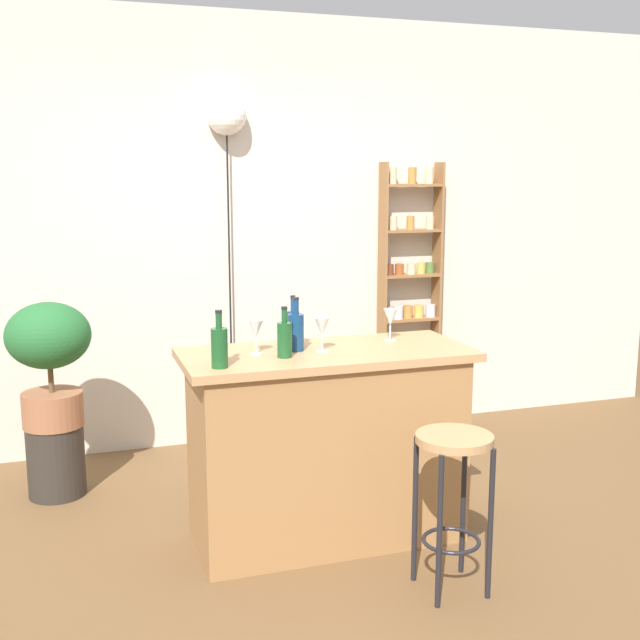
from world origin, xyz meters
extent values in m
plane|color=brown|center=(0.00, 0.00, 0.00)|extent=(12.00, 12.00, 0.00)
cube|color=beige|center=(0.00, 1.95, 1.40)|extent=(6.40, 0.10, 2.80)
cube|color=#9E7042|center=(0.00, 0.30, 0.46)|extent=(1.28, 0.56, 0.91)
cube|color=tan|center=(0.00, 0.30, 0.93)|extent=(1.39, 0.61, 0.04)
cylinder|color=black|center=(0.23, -0.47, 0.33)|extent=(0.02, 0.02, 0.67)
cylinder|color=black|center=(0.47, -0.47, 0.33)|extent=(0.02, 0.02, 0.67)
cylinder|color=black|center=(0.23, -0.24, 0.33)|extent=(0.02, 0.02, 0.67)
cylinder|color=black|center=(0.47, -0.24, 0.33)|extent=(0.02, 0.02, 0.67)
torus|color=black|center=(0.35, -0.36, 0.23)|extent=(0.26, 0.26, 0.02)
cylinder|color=tan|center=(0.35, -0.36, 0.69)|extent=(0.33, 0.33, 0.03)
cube|color=olive|center=(0.92, 1.81, 0.93)|extent=(0.02, 0.14, 1.86)
cube|color=olive|center=(1.34, 1.81, 0.93)|extent=(0.02, 0.14, 1.86)
cube|color=olive|center=(1.13, 1.81, 0.16)|extent=(0.40, 0.14, 0.02)
cylinder|color=#4C7033|center=(1.00, 1.81, 0.22)|extent=(0.07, 0.07, 0.11)
cylinder|color=gold|center=(1.12, 1.80, 0.22)|extent=(0.07, 0.07, 0.11)
cylinder|color=silver|center=(1.27, 1.80, 0.22)|extent=(0.07, 0.07, 0.11)
cube|color=olive|center=(1.13, 1.81, 0.47)|extent=(0.40, 0.14, 0.02)
cylinder|color=#4C7033|center=(1.00, 1.82, 0.52)|extent=(0.07, 0.07, 0.09)
cylinder|color=beige|center=(1.12, 1.82, 0.52)|extent=(0.07, 0.07, 0.09)
cylinder|color=silver|center=(1.26, 1.82, 0.52)|extent=(0.07, 0.07, 0.09)
cube|color=olive|center=(1.13, 1.81, 0.78)|extent=(0.40, 0.14, 0.02)
cylinder|color=#AD7A38|center=(0.96, 1.80, 0.83)|extent=(0.07, 0.07, 0.09)
cylinder|color=silver|center=(1.04, 1.80, 0.83)|extent=(0.07, 0.07, 0.09)
cylinder|color=#AD7A38|center=(1.12, 1.82, 0.83)|extent=(0.07, 0.07, 0.09)
cylinder|color=gold|center=(1.20, 1.81, 0.83)|extent=(0.07, 0.07, 0.09)
cylinder|color=silver|center=(1.29, 1.81, 0.83)|extent=(0.07, 0.07, 0.09)
cube|color=olive|center=(1.13, 1.81, 1.09)|extent=(0.40, 0.14, 0.02)
cylinder|color=brown|center=(0.97, 1.81, 1.13)|extent=(0.06, 0.06, 0.07)
cylinder|color=#994C23|center=(1.05, 1.82, 1.13)|extent=(0.06, 0.06, 0.07)
cylinder|color=beige|center=(1.14, 1.81, 1.13)|extent=(0.06, 0.06, 0.07)
cylinder|color=gold|center=(1.22, 1.82, 1.13)|extent=(0.06, 0.06, 0.07)
cylinder|color=#4C7033|center=(1.29, 1.82, 1.13)|extent=(0.06, 0.06, 0.07)
cube|color=olive|center=(1.13, 1.81, 1.40)|extent=(0.40, 0.14, 0.02)
cylinder|color=beige|center=(1.00, 1.82, 1.45)|extent=(0.05, 0.05, 0.09)
cylinder|color=#AD7A38|center=(1.12, 1.81, 1.45)|extent=(0.05, 0.05, 0.09)
cylinder|color=beige|center=(1.27, 1.80, 1.45)|extent=(0.05, 0.05, 0.09)
cube|color=olive|center=(1.13, 1.81, 1.71)|extent=(0.40, 0.14, 0.02)
cylinder|color=beige|center=(0.99, 1.82, 1.77)|extent=(0.06, 0.06, 0.11)
cylinder|color=#AD7A38|center=(1.13, 1.81, 1.77)|extent=(0.06, 0.06, 0.11)
cylinder|color=beige|center=(1.26, 1.81, 1.77)|extent=(0.06, 0.06, 0.11)
cylinder|color=#2D2823|center=(-1.27, 1.27, 0.20)|extent=(0.32, 0.32, 0.41)
cylinder|color=#935B3D|center=(-1.27, 1.27, 0.50)|extent=(0.33, 0.33, 0.19)
cylinder|color=brown|center=(-1.27, 1.27, 0.68)|extent=(0.03, 0.03, 0.16)
ellipsoid|color=#23602D|center=(-1.27, 1.27, 0.92)|extent=(0.46, 0.41, 0.37)
cylinder|color=navy|center=(-0.12, 0.46, 1.04)|extent=(0.06, 0.06, 0.17)
cylinder|color=navy|center=(-0.12, 0.46, 1.16)|extent=(0.02, 0.02, 0.07)
cylinder|color=black|center=(-0.12, 0.46, 1.20)|extent=(0.03, 0.03, 0.01)
cylinder|color=navy|center=(-0.14, 0.34, 1.04)|extent=(0.08, 0.08, 0.18)
cylinder|color=navy|center=(-0.14, 0.34, 1.17)|extent=(0.03, 0.03, 0.07)
cylinder|color=black|center=(-0.14, 0.34, 1.21)|extent=(0.03, 0.03, 0.01)
cylinder|color=#194C23|center=(-0.55, 0.13, 1.04)|extent=(0.07, 0.07, 0.17)
cylinder|color=#194C23|center=(-0.55, 0.13, 1.16)|extent=(0.03, 0.03, 0.07)
cylinder|color=black|center=(-0.55, 0.13, 1.20)|extent=(0.03, 0.03, 0.01)
cylinder|color=#194C23|center=(-0.23, 0.23, 1.03)|extent=(0.07, 0.07, 0.16)
cylinder|color=#194C23|center=(-0.23, 0.23, 1.15)|extent=(0.03, 0.03, 0.06)
cylinder|color=black|center=(-0.23, 0.23, 1.18)|extent=(0.03, 0.03, 0.01)
cylinder|color=silver|center=(-0.03, 0.28, 0.96)|extent=(0.06, 0.06, 0.00)
cylinder|color=silver|center=(-0.03, 0.28, 0.99)|extent=(0.01, 0.01, 0.08)
cone|color=silver|center=(-0.03, 0.28, 1.07)|extent=(0.07, 0.07, 0.08)
cylinder|color=silver|center=(0.38, 0.41, 0.96)|extent=(0.06, 0.06, 0.00)
cylinder|color=silver|center=(0.38, 0.41, 0.99)|extent=(0.01, 0.01, 0.08)
cone|color=silver|center=(0.38, 0.41, 1.07)|extent=(0.07, 0.07, 0.08)
cylinder|color=silver|center=(-0.34, 0.33, 0.96)|extent=(0.06, 0.06, 0.00)
cylinder|color=silver|center=(-0.34, 0.33, 0.99)|extent=(0.01, 0.01, 0.08)
cone|color=silver|center=(-0.34, 0.33, 1.07)|extent=(0.07, 0.07, 0.08)
cylinder|color=black|center=(-0.14, 1.84, 1.07)|extent=(0.01, 0.01, 2.15)
sphere|color=white|center=(-0.14, 1.84, 2.15)|extent=(0.25, 0.25, 0.25)
camera|label=1|loc=(-1.20, -3.22, 1.79)|focal=44.66mm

